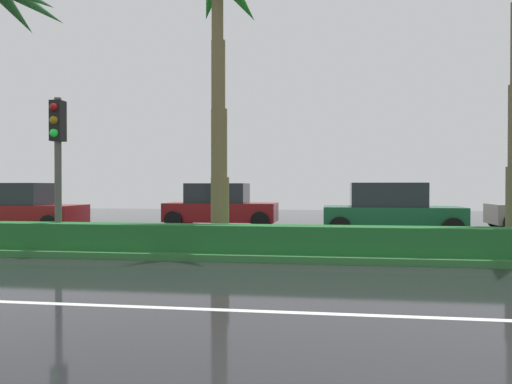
% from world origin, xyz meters
% --- Properties ---
extents(ground_plane, '(90.00, 42.00, 0.10)m').
position_xyz_m(ground_plane, '(0.00, 9.00, -0.05)').
color(ground_plane, black).
extents(near_lane_divider_stripe, '(81.00, 0.14, 0.01)m').
position_xyz_m(near_lane_divider_stripe, '(0.00, 2.00, 0.00)').
color(near_lane_divider_stripe, white).
rests_on(near_lane_divider_stripe, ground_plane).
extents(median_strip, '(85.50, 4.00, 0.15)m').
position_xyz_m(median_strip, '(0.00, 8.00, 0.07)').
color(median_strip, '#2D6B33').
rests_on(median_strip, ground_plane).
extents(median_hedge, '(76.50, 0.70, 0.60)m').
position_xyz_m(median_hedge, '(0.00, 6.60, 0.45)').
color(median_hedge, '#1E6028').
rests_on(median_hedge, median_strip).
extents(palm_tree_centre_left, '(3.62, 3.49, 7.27)m').
position_xyz_m(palm_tree_centre_left, '(-3.37, 7.75, 5.95)').
color(palm_tree_centre_left, brown).
rests_on(palm_tree_centre_left, median_strip).
extents(traffic_signal_median_left, '(0.28, 0.43, 3.56)m').
position_xyz_m(traffic_signal_median_left, '(-7.02, 6.72, 2.60)').
color(traffic_signal_median_left, '#4C4C47').
rests_on(traffic_signal_median_left, median_strip).
extents(car_in_traffic_leading, '(4.30, 2.02, 1.72)m').
position_xyz_m(car_in_traffic_leading, '(-11.37, 11.72, 0.83)').
color(car_in_traffic_leading, maroon).
rests_on(car_in_traffic_leading, ground_plane).
extents(car_in_traffic_second, '(4.30, 2.02, 1.72)m').
position_xyz_m(car_in_traffic_second, '(-4.90, 14.84, 0.83)').
color(car_in_traffic_second, maroon).
rests_on(car_in_traffic_second, ground_plane).
extents(car_in_traffic_third, '(4.30, 2.02, 1.72)m').
position_xyz_m(car_in_traffic_third, '(1.26, 12.12, 0.83)').
color(car_in_traffic_third, '#195133').
rests_on(car_in_traffic_third, ground_plane).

